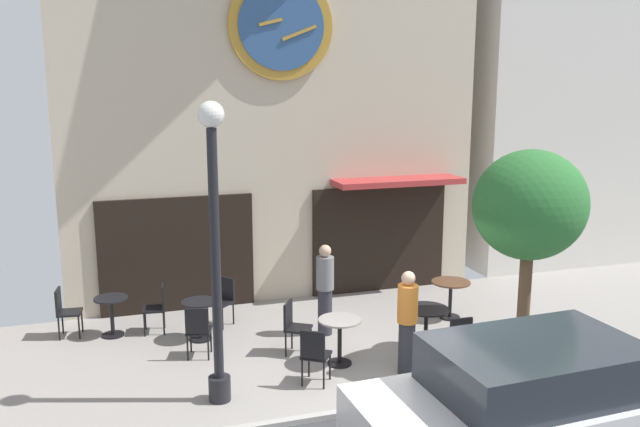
{
  "coord_description": "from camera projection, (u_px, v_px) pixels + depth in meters",
  "views": [
    {
      "loc": [
        -3.89,
        -7.91,
        4.56
      ],
      "look_at": [
        -0.54,
        2.56,
        2.33
      ],
      "focal_mm": 37.32,
      "sensor_mm": 36.0,
      "label": 1
    }
  ],
  "objects": [
    {
      "name": "pedestrian_orange",
      "position": [
        407.0,
        321.0,
        10.32
      ],
      "size": [
        0.45,
        0.45,
        1.67
      ],
      "color": "#2D2D38",
      "rests_on": "ground_plane"
    },
    {
      "name": "clock_building",
      "position": [
        263.0,
        46.0,
        14.39
      ],
      "size": [
        8.65,
        4.38,
        10.19
      ],
      "color": "beige",
      "rests_on": "ground_plane"
    },
    {
      "name": "cafe_chair_right_end",
      "position": [
        458.0,
        338.0,
        10.51
      ],
      "size": [
        0.41,
        0.41,
        0.9
      ],
      "color": "black",
      "rests_on": "ground_plane"
    },
    {
      "name": "cafe_chair_under_awning",
      "position": [
        223.0,
        297.0,
        12.49
      ],
      "size": [
        0.57,
        0.57,
        0.9
      ],
      "color": "black",
      "rests_on": "ground_plane"
    },
    {
      "name": "cafe_chair_by_entrance",
      "position": [
        315.0,
        352.0,
        9.98
      ],
      "size": [
        0.56,
        0.56,
        0.9
      ],
      "color": "black",
      "rests_on": "ground_plane"
    },
    {
      "name": "cafe_chair_near_tree",
      "position": [
        294.0,
        324.0,
        11.15
      ],
      "size": [
        0.55,
        0.55,
        0.9
      ],
      "color": "black",
      "rests_on": "ground_plane"
    },
    {
      "name": "cafe_chair_curbside",
      "position": [
        198.0,
        328.0,
        10.95
      ],
      "size": [
        0.49,
        0.49,
        0.9
      ],
      "color": "black",
      "rests_on": "ground_plane"
    },
    {
      "name": "cafe_table_center",
      "position": [
        451.0,
        291.0,
        12.82
      ],
      "size": [
        0.75,
        0.75,
        0.73
      ],
      "color": "black",
      "rests_on": "ground_plane"
    },
    {
      "name": "pedestrian_grey",
      "position": [
        325.0,
        289.0,
        11.94
      ],
      "size": [
        0.45,
        0.45,
        1.67
      ],
      "color": "#2D2D38",
      "rests_on": "ground_plane"
    },
    {
      "name": "ground_plane",
      "position": [
        425.0,
        423.0,
        9.02
      ],
      "size": [
        26.54,
        11.16,
        0.13
      ],
      "color": "gray"
    },
    {
      "name": "cafe_chair_facing_wall",
      "position": [
        158.0,
        304.0,
        12.1
      ],
      "size": [
        0.44,
        0.44,
        0.9
      ],
      "color": "black",
      "rests_on": "ground_plane"
    },
    {
      "name": "parked_car_white",
      "position": [
        533.0,
        406.0,
        7.87
      ],
      "size": [
        4.36,
        2.14,
        1.55
      ],
      "color": "white",
      "rests_on": "ground_plane"
    },
    {
      "name": "cafe_table_near_curb",
      "position": [
        426.0,
        320.0,
        11.27
      ],
      "size": [
        0.76,
        0.76,
        0.75
      ],
      "color": "black",
      "rests_on": "ground_plane"
    },
    {
      "name": "cafe_chair_facing_street",
      "position": [
        65.0,
        309.0,
        11.88
      ],
      "size": [
        0.45,
        0.45,
        0.9
      ],
      "color": "black",
      "rests_on": "ground_plane"
    },
    {
      "name": "cafe_table_leftmost",
      "position": [
        112.0,
        311.0,
        11.93
      ],
      "size": [
        0.6,
        0.6,
        0.72
      ],
      "color": "black",
      "rests_on": "ground_plane"
    },
    {
      "name": "cafe_table_center_right",
      "position": [
        340.0,
        333.0,
        10.72
      ],
      "size": [
        0.7,
        0.7,
        0.77
      ],
      "color": "black",
      "rests_on": "ground_plane"
    },
    {
      "name": "cafe_table_near_door",
      "position": [
        200.0,
        314.0,
        11.75
      ],
      "size": [
        0.64,
        0.64,
        0.72
      ],
      "color": "black",
      "rests_on": "ground_plane"
    },
    {
      "name": "street_tree",
      "position": [
        530.0,
        207.0,
        10.23
      ],
      "size": [
        1.8,
        1.62,
        3.51
      ],
      "color": "brown",
      "rests_on": "ground_plane"
    },
    {
      "name": "street_lamp",
      "position": [
        215.0,
        255.0,
        9.18
      ],
      "size": [
        0.36,
        0.36,
        4.28
      ],
      "color": "black",
      "rests_on": "ground_plane"
    }
  ]
}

